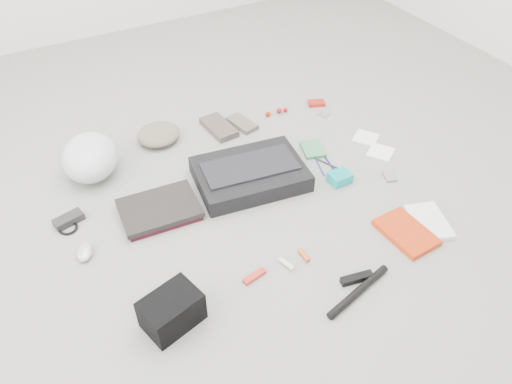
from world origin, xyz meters
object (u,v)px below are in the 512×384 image
bike_helmet (90,157)px  book_red (406,233)px  accordion_wallet (340,178)px  messenger_bag (250,174)px  laptop (159,208)px  camera_bag (172,311)px

bike_helmet → book_red: 1.43m
accordion_wallet → bike_helmet: bearing=147.1°
messenger_bag → accordion_wallet: (0.36, -0.20, -0.02)m
laptop → accordion_wallet: accordion_wallet is taller
laptop → book_red: (0.83, -0.60, -0.02)m
messenger_bag → laptop: 0.44m
camera_bag → book_red: 0.99m
messenger_bag → laptop: size_ratio=1.48×
book_red → messenger_bag: bearing=120.2°
accordion_wallet → camera_bag: bearing=-161.7°
messenger_bag → camera_bag: bearing=-129.8°
book_red → accordion_wallet: size_ratio=2.50×
laptop → camera_bag: size_ratio=1.67×
bike_helmet → book_red: bearing=-27.5°
camera_bag → accordion_wallet: bearing=4.5°
book_red → accordion_wallet: bearing=92.8°
camera_bag → book_red: (0.98, -0.07, -0.05)m
laptop → camera_bag: 0.55m
messenger_bag → camera_bag: size_ratio=2.47×
laptop → bike_helmet: bike_helmet is taller
camera_bag → bike_helmet: bearing=76.6°
laptop → accordion_wallet: size_ratio=3.40×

